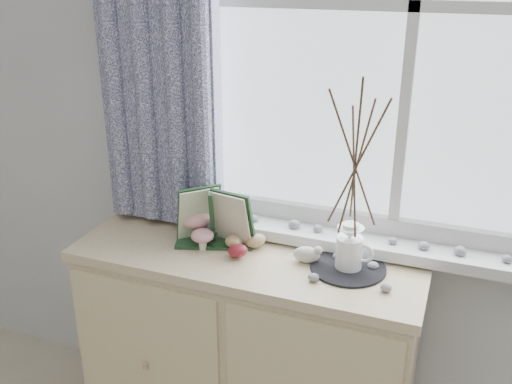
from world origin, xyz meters
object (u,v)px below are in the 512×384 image
Objects in this scene: toadstool_cluster at (197,224)px; twig_pitcher at (355,160)px; botanical_book at (210,219)px; sideboard at (248,355)px.

toadstool_cluster is 0.62m from twig_pitcher.
toadstool_cluster is at bearing -174.63° from twig_pitcher.
twig_pitcher is at bearing -0.69° from toadstool_cluster.
sideboard is at bearing -15.35° from botanical_book.
twig_pitcher is (0.48, 0.03, 0.26)m from botanical_book.
toadstool_cluster is (-0.20, 0.03, 0.49)m from sideboard.
twig_pitcher reaches higher than toadstool_cluster.
botanical_book is at bearing -177.34° from sideboard.
botanical_book is 0.55m from twig_pitcher.
botanical_book is 1.83× the size of toadstool_cluster.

